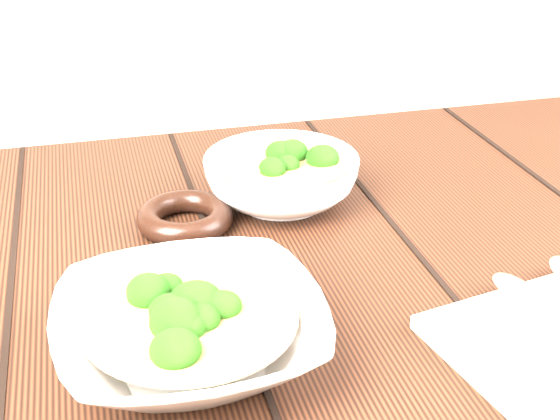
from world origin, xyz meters
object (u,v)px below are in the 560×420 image
(table, at_px, (248,375))
(soup_bowl_back, at_px, (281,178))
(soup_bowl_front, at_px, (191,330))
(trivet, at_px, (185,217))

(table, distance_m, soup_bowl_back, 0.23)
(table, xyz_separation_m, soup_bowl_front, (-0.07, -0.11, 0.15))
(soup_bowl_back, bearing_deg, table, -116.70)
(soup_bowl_front, height_order, trivet, soup_bowl_front)
(soup_bowl_back, bearing_deg, soup_bowl_front, -118.79)
(soup_bowl_back, distance_m, trivet, 0.12)
(table, height_order, soup_bowl_back, soup_bowl_back)
(table, bearing_deg, soup_bowl_back, 63.30)
(table, relative_size, trivet, 11.48)
(soup_bowl_back, height_order, trivet, soup_bowl_back)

